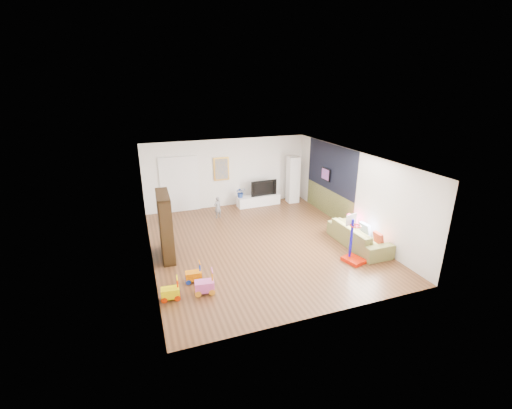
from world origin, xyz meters
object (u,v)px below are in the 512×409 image
object	(u,v)px
bookshelf	(165,226)
sofa	(359,236)
media_console	(258,200)
basketball_hoop	(356,240)

from	to	relation	value
bookshelf	sofa	distance (m)	5.75
media_console	basketball_hoop	world-z (taller)	basketball_hoop
media_console	sofa	distance (m)	4.78
media_console	basketball_hoop	size ratio (longest dim) A/B	1.29
bookshelf	basketball_hoop	world-z (taller)	bookshelf
media_console	bookshelf	distance (m)	5.16
sofa	basketball_hoop	bearing A→B (deg)	138.58
bookshelf	media_console	bearing A→B (deg)	40.48
sofa	media_console	bearing A→B (deg)	19.52
media_console	sofa	world-z (taller)	sofa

